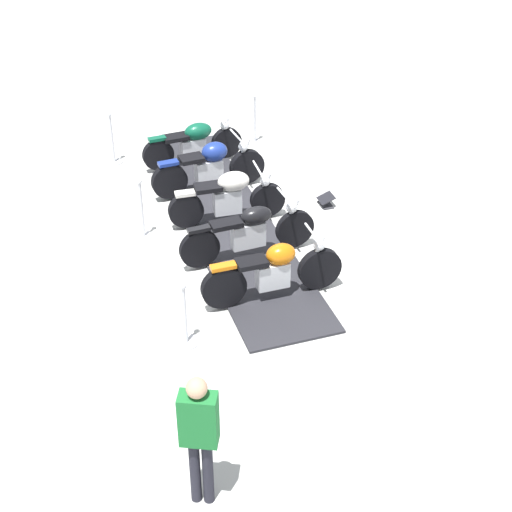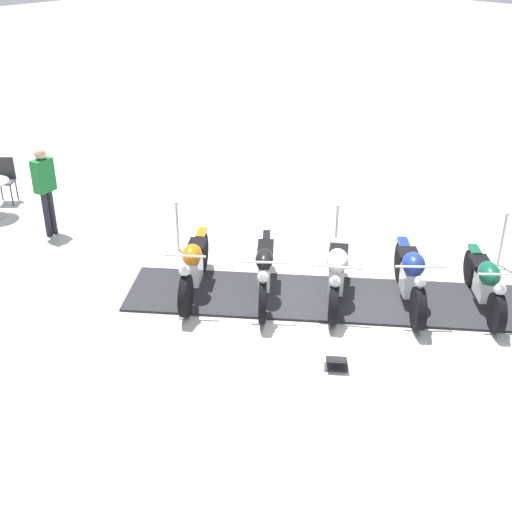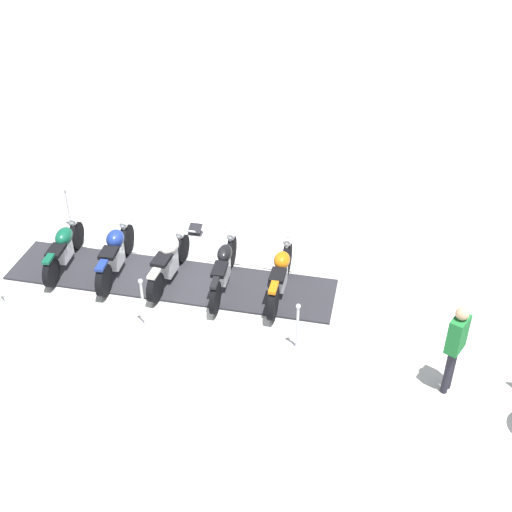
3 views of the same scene
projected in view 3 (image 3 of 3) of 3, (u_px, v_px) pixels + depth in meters
name	position (u px, v px, depth m)	size (l,w,h in m)	color
ground_plane	(170.00, 280.00, 13.81)	(80.00, 80.00, 0.00)	silver
display_platform	(170.00, 279.00, 13.79)	(6.87, 1.43, 0.04)	#28282D
motorcycle_copper	(281.00, 274.00, 13.13)	(1.44, 1.79, 0.99)	black
motorcycle_black	(224.00, 266.00, 13.34)	(1.57, 1.79, 0.96)	black
motorcycle_cream	(169.00, 259.00, 13.54)	(1.29, 1.77, 0.92)	black
motorcycle_navy	(115.00, 252.00, 13.74)	(1.56, 1.71, 0.97)	black
motorcycle_forest	(64.00, 247.00, 13.97)	(1.45, 1.58, 0.90)	black
stanchion_right_rear	(69.00, 214.00, 15.30)	(0.30, 0.30, 1.06)	silver
stanchion_left_rear	(3.00, 291.00, 12.93)	(0.31, 0.31, 1.07)	silver
stanchion_left_front	(297.00, 335.00, 11.94)	(0.36, 0.36, 1.02)	silver
stanchion_left_mid	(144.00, 309.00, 12.40)	(0.29, 0.29, 1.10)	silver
info_placard	(195.00, 231.00, 15.26)	(0.40, 0.39, 0.21)	#333338
bystander_person	(456.00, 342.00, 10.65)	(0.30, 0.44, 1.78)	#23232D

